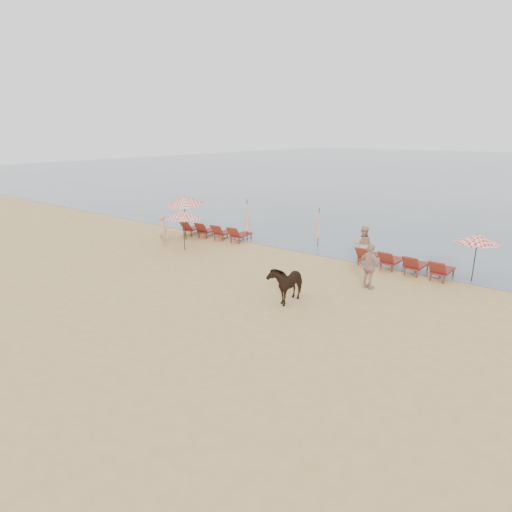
{
  "coord_description": "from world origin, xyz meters",
  "views": [
    {
      "loc": [
        10.48,
        -8.82,
        6.14
      ],
      "look_at": [
        0.0,
        5.0,
        1.1
      ],
      "focal_mm": 30.0,
      "sensor_mm": 36.0,
      "label": 1
    }
  ],
  "objects_px": {
    "lounger_cluster_left": "(215,231)",
    "umbrella_closed_left": "(247,215)",
    "beachgoer_left": "(163,230)",
    "umbrella_open_right": "(478,238)",
    "beachgoer_right_b": "(370,267)",
    "umbrella_open_left_a": "(183,215)",
    "cow": "(286,282)",
    "umbrella_closed_right": "(319,223)",
    "umbrella_open_left_b": "(184,200)",
    "beachgoer_right_a": "(363,244)",
    "lounger_cluster_right": "(403,262)"
  },
  "relations": [
    {
      "from": "umbrella_open_left_a",
      "to": "lounger_cluster_left",
      "type": "bearing_deg",
      "value": 121.33
    },
    {
      "from": "cow",
      "to": "umbrella_open_left_b",
      "type": "bearing_deg",
      "value": 153.19
    },
    {
      "from": "lounger_cluster_right",
      "to": "umbrella_open_left_a",
      "type": "bearing_deg",
      "value": -158.77
    },
    {
      "from": "cow",
      "to": "beachgoer_right_a",
      "type": "distance_m",
      "value": 6.38
    },
    {
      "from": "lounger_cluster_right",
      "to": "beachgoer_right_a",
      "type": "relative_size",
      "value": 2.3
    },
    {
      "from": "umbrella_open_left_b",
      "to": "beachgoer_right_b",
      "type": "bearing_deg",
      "value": -23.9
    },
    {
      "from": "umbrella_open_right",
      "to": "beachgoer_right_b",
      "type": "height_order",
      "value": "umbrella_open_right"
    },
    {
      "from": "umbrella_open_right",
      "to": "beachgoer_right_a",
      "type": "relative_size",
      "value": 1.16
    },
    {
      "from": "umbrella_open_right",
      "to": "umbrella_open_left_b",
      "type": "bearing_deg",
      "value": 163.08
    },
    {
      "from": "umbrella_open_left_a",
      "to": "beachgoer_right_b",
      "type": "xyz_separation_m",
      "value": [
        10.3,
        0.38,
        -1.0
      ]
    },
    {
      "from": "lounger_cluster_right",
      "to": "cow",
      "type": "relative_size",
      "value": 2.44
    },
    {
      "from": "umbrella_open_left_a",
      "to": "beachgoer_right_a",
      "type": "bearing_deg",
      "value": 44.29
    },
    {
      "from": "lounger_cluster_right",
      "to": "umbrella_closed_left",
      "type": "height_order",
      "value": "umbrella_closed_left"
    },
    {
      "from": "umbrella_open_left_a",
      "to": "umbrella_open_right",
      "type": "bearing_deg",
      "value": 37.15
    },
    {
      "from": "umbrella_open_right",
      "to": "beachgoer_left",
      "type": "relative_size",
      "value": 1.22
    },
    {
      "from": "umbrella_open_left_a",
      "to": "umbrella_open_left_b",
      "type": "distance_m",
      "value": 2.44
    },
    {
      "from": "umbrella_closed_left",
      "to": "umbrella_open_left_a",
      "type": "bearing_deg",
      "value": -110.09
    },
    {
      "from": "lounger_cluster_right",
      "to": "beachgoer_right_a",
      "type": "height_order",
      "value": "beachgoer_right_a"
    },
    {
      "from": "umbrella_closed_right",
      "to": "umbrella_open_right",
      "type": "bearing_deg",
      "value": -8.23
    },
    {
      "from": "umbrella_closed_left",
      "to": "beachgoer_right_a",
      "type": "distance_m",
      "value": 7.24
    },
    {
      "from": "lounger_cluster_right",
      "to": "cow",
      "type": "height_order",
      "value": "cow"
    },
    {
      "from": "lounger_cluster_right",
      "to": "beachgoer_left",
      "type": "bearing_deg",
      "value": -161.59
    },
    {
      "from": "umbrella_closed_right",
      "to": "beachgoer_left",
      "type": "relative_size",
      "value": 1.26
    },
    {
      "from": "lounger_cluster_right",
      "to": "beachgoer_right_b",
      "type": "distance_m",
      "value": 3.07
    },
    {
      "from": "lounger_cluster_right",
      "to": "beachgoer_left",
      "type": "relative_size",
      "value": 2.43
    },
    {
      "from": "umbrella_open_right",
      "to": "umbrella_closed_right",
      "type": "distance_m",
      "value": 8.22
    },
    {
      "from": "umbrella_open_left_a",
      "to": "umbrella_closed_right",
      "type": "bearing_deg",
      "value": 64.37
    },
    {
      "from": "umbrella_open_right",
      "to": "umbrella_closed_left",
      "type": "distance_m",
      "value": 12.12
    },
    {
      "from": "lounger_cluster_left",
      "to": "cow",
      "type": "xyz_separation_m",
      "value": [
        8.86,
        -5.68,
        0.26
      ]
    },
    {
      "from": "umbrella_open_left_b",
      "to": "beachgoer_right_a",
      "type": "distance_m",
      "value": 10.55
    },
    {
      "from": "cow",
      "to": "beachgoer_left",
      "type": "bearing_deg",
      "value": 161.49
    },
    {
      "from": "cow",
      "to": "beachgoer_left",
      "type": "distance_m",
      "value": 10.51
    },
    {
      "from": "umbrella_closed_right",
      "to": "beachgoer_right_a",
      "type": "bearing_deg",
      "value": -22.98
    },
    {
      "from": "umbrella_closed_right",
      "to": "lounger_cluster_right",
      "type": "bearing_deg",
      "value": -17.24
    },
    {
      "from": "umbrella_open_left_b",
      "to": "umbrella_open_left_a",
      "type": "bearing_deg",
      "value": -62.83
    },
    {
      "from": "lounger_cluster_right",
      "to": "beachgoer_left",
      "type": "height_order",
      "value": "beachgoer_left"
    },
    {
      "from": "lounger_cluster_left",
      "to": "umbrella_closed_right",
      "type": "distance_m",
      "value": 6.3
    },
    {
      "from": "umbrella_open_left_a",
      "to": "umbrella_closed_left",
      "type": "bearing_deg",
      "value": 91.1
    },
    {
      "from": "lounger_cluster_left",
      "to": "umbrella_open_right",
      "type": "distance_m",
      "value": 14.11
    },
    {
      "from": "umbrella_open_right",
      "to": "beachgoer_right_a",
      "type": "height_order",
      "value": "umbrella_open_right"
    },
    {
      "from": "beachgoer_right_b",
      "to": "umbrella_open_right",
      "type": "bearing_deg",
      "value": -115.22
    },
    {
      "from": "umbrella_open_right",
      "to": "cow",
      "type": "distance_m",
      "value": 8.42
    },
    {
      "from": "lounger_cluster_left",
      "to": "beachgoer_left",
      "type": "distance_m",
      "value": 3.15
    },
    {
      "from": "umbrella_open_right",
      "to": "cow",
      "type": "xyz_separation_m",
      "value": [
        -5.14,
        -6.57,
        -1.17
      ]
    },
    {
      "from": "lounger_cluster_left",
      "to": "umbrella_closed_left",
      "type": "distance_m",
      "value": 2.29
    },
    {
      "from": "umbrella_open_left_a",
      "to": "umbrella_open_left_b",
      "type": "height_order",
      "value": "umbrella_open_left_b"
    },
    {
      "from": "lounger_cluster_right",
      "to": "cow",
      "type": "bearing_deg",
      "value": -107.13
    },
    {
      "from": "umbrella_open_right",
      "to": "umbrella_closed_right",
      "type": "height_order",
      "value": "umbrella_closed_right"
    },
    {
      "from": "umbrella_open_left_a",
      "to": "beachgoer_left",
      "type": "xyz_separation_m",
      "value": [
        -1.79,
        0.1,
        -1.08
      ]
    },
    {
      "from": "umbrella_closed_left",
      "to": "beachgoer_left",
      "type": "relative_size",
      "value": 1.42
    }
  ]
}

